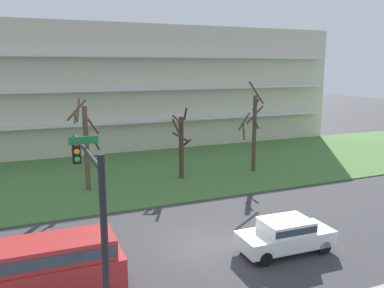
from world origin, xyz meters
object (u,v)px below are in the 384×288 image
Objects in this scene: tree_left at (86,143)px; tree_right at (253,130)px; van_red_center_left at (49,266)px; traffic_signal_mast at (92,209)px; tree_center at (181,144)px; sedan_white_near_left at (286,234)px.

tree_right is at bearing -0.01° from tree_left.
tree_right is 20.93m from van_red_center_left.
tree_right is 21.85m from traffic_signal_mast.
tree_left reaches higher than tree_center.
tree_center is at bearing 177.73° from tree_right.
sedan_white_near_left is 0.85× the size of van_red_center_left.
sedan_white_near_left is at bearing -61.98° from tree_left.
tree_right reaches higher than tree_left.
tree_center reaches higher than van_red_center_left.
tree_left reaches higher than van_red_center_left.
tree_center is 0.74× the size of tree_right.
tree_left is at bearing 76.62° from van_red_center_left.
van_red_center_left reaches higher than sedan_white_near_left.
van_red_center_left is (-16.31, -12.96, -2.07)m from tree_right.
sedan_white_near_left is (-6.14, -12.96, -2.59)m from tree_right.
tree_center is 18.45m from traffic_signal_mast.
traffic_signal_mast is (-2.08, -15.75, 0.98)m from tree_left.
traffic_signal_mast reaches higher than van_red_center_left.
traffic_signal_mast is (1.20, -2.79, 2.93)m from van_red_center_left.
van_red_center_left is at bearing -178.26° from sedan_white_near_left.
van_red_center_left is at bearing -104.19° from tree_left.
sedan_white_near_left is (6.90, -12.96, -2.47)m from tree_left.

